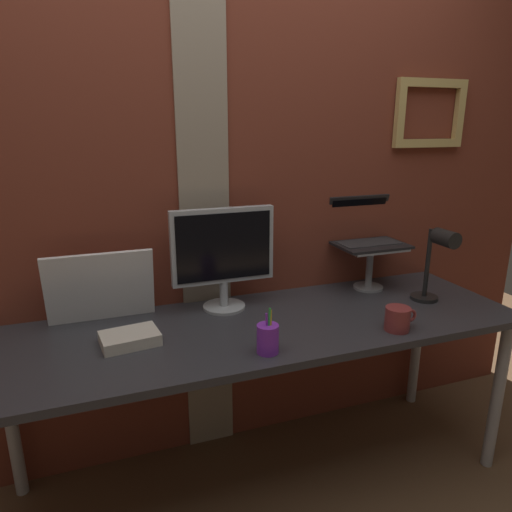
# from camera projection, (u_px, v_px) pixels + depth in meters

# --- Properties ---
(ground_plane) EXTENTS (6.00, 6.00, 0.00)m
(ground_plane) POSITION_uv_depth(u_px,v_px,m) (241.00, 477.00, 2.01)
(ground_plane) COLOR brown
(brick_wall_back) EXTENTS (3.45, 0.16, 2.56)m
(brick_wall_back) POSITION_uv_depth(u_px,v_px,m) (214.00, 175.00, 1.98)
(brick_wall_back) COLOR brown
(brick_wall_back) RESTS_ON ground_plane
(desk) EXTENTS (2.10, 0.66, 0.74)m
(desk) POSITION_uv_depth(u_px,v_px,m) (264.00, 339.00, 1.83)
(desk) COLOR #333338
(desk) RESTS_ON ground_plane
(monitor) EXTENTS (0.43, 0.18, 0.43)m
(monitor) POSITION_uv_depth(u_px,v_px,m) (223.00, 251.00, 1.89)
(monitor) COLOR #ADB2B7
(monitor) RESTS_ON desk
(laptop_stand) EXTENTS (0.28, 0.22, 0.21)m
(laptop_stand) POSITION_uv_depth(u_px,v_px,m) (370.00, 260.00, 2.15)
(laptop_stand) COLOR gray
(laptop_stand) RESTS_ON desk
(laptop) EXTENTS (0.33, 0.29, 0.22)m
(laptop) POSITION_uv_depth(u_px,v_px,m) (363.00, 231.00, 2.18)
(laptop) COLOR black
(laptop) RESTS_ON laptop_stand
(whiteboard_panel) EXTENTS (0.41, 0.08, 0.29)m
(whiteboard_panel) POSITION_uv_depth(u_px,v_px,m) (100.00, 287.00, 1.79)
(whiteboard_panel) COLOR white
(whiteboard_panel) RESTS_ON desk
(desk_lamp) EXTENTS (0.12, 0.20, 0.34)m
(desk_lamp) POSITION_uv_depth(u_px,v_px,m) (437.00, 258.00, 1.95)
(desk_lamp) COLOR black
(desk_lamp) RESTS_ON desk
(pen_cup) EXTENTS (0.08, 0.08, 0.16)m
(pen_cup) POSITION_uv_depth(u_px,v_px,m) (268.00, 338.00, 1.56)
(pen_cup) COLOR purple
(pen_cup) RESTS_ON desk
(coffee_mug) EXTENTS (0.13, 0.09, 0.09)m
(coffee_mug) POSITION_uv_depth(u_px,v_px,m) (398.00, 319.00, 1.74)
(coffee_mug) COLOR maroon
(coffee_mug) RESTS_ON desk
(paper_clutter_stack) EXTENTS (0.22, 0.16, 0.04)m
(paper_clutter_stack) POSITION_uv_depth(u_px,v_px,m) (130.00, 338.00, 1.63)
(paper_clutter_stack) COLOR silver
(paper_clutter_stack) RESTS_ON desk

